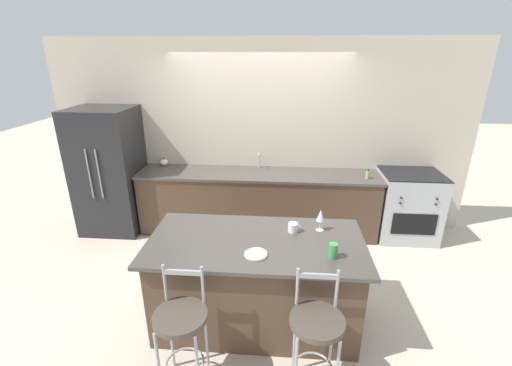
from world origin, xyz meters
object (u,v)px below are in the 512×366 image
Objects in this scene: refrigerator at (110,171)px; coffee_mug at (293,227)px; bar_stool_far at (316,332)px; tumbler_cup at (333,251)px; bar_stool_near at (182,327)px; soap_bottle at (368,175)px; oven_range at (407,205)px; wine_glass at (321,216)px; dinner_plate at (256,254)px; pumpkin_decoration at (164,162)px.

refrigerator is 3.05m from coffee_mug.
tumbler_cup is at bearing 72.22° from bar_stool_far.
tumbler_cup reaches higher than bar_stool_far.
bar_stool_near is 3.12m from soap_bottle.
coffee_mug is at bearing -135.21° from oven_range.
bar_stool_near is 1.01m from bar_stool_far.
tumbler_cup is 2.08m from soap_bottle.
wine_glass is at bearing 11.03° from coffee_mug.
dinner_plate is at bearing -140.45° from wine_glass.
oven_range is at bearing 44.79° from coffee_mug.
oven_range is 2.93m from bar_stool_far.
bar_stool_near is 3.01m from pumpkin_decoration.
oven_range is at bearing 48.67° from wine_glass.
pumpkin_decoration is at bearing 110.45° from bar_stool_near.
soap_bottle reaches higher than dinner_plate.
bar_stool_far is at bearing -79.50° from coffee_mug.
dinner_plate is 0.76m from wine_glass.
bar_stool_far is 0.76m from dinner_plate.
bar_stool_far is 5.09× the size of dinner_plate.
refrigerator is 1.86× the size of oven_range.
dinner_plate is 1.54× the size of tumbler_cup.
refrigerator is 1.76× the size of bar_stool_far.
dinner_plate is at bearing -127.07° from coffee_mug.
soap_bottle is at bearing 62.50° from wine_glass.
bar_stool_near is at bearing -132.41° from coffee_mug.
oven_range is 7.85× the size of coffee_mug.
soap_bottle is (1.87, 2.46, 0.39)m from bar_stool_near.
bar_stool_far is at bearing -107.78° from tumbler_cup.
dinner_plate is at bearing 43.68° from bar_stool_near.
oven_range is 0.95× the size of bar_stool_near.
oven_range is at bearing 46.30° from dinner_plate.
soap_bottle reaches higher than oven_range.
dinner_plate is (-0.49, 0.47, 0.35)m from bar_stool_far.
refrigerator is at bearing -157.85° from pumpkin_decoration.
coffee_mug is (-0.25, -0.05, -0.11)m from wine_glass.
wine_glass is (1.10, 0.97, 0.49)m from bar_stool_near.
pumpkin_decoration is at bearing 22.15° from refrigerator.
oven_range is at bearing 59.56° from bar_stool_far.
tumbler_cup is 1.08× the size of pumpkin_decoration.
coffee_mug is 0.52m from tumbler_cup.
bar_stool_far reaches higher than dinner_plate.
coffee_mug reaches higher than dinner_plate.
pumpkin_decoration is at bearing 133.98° from tumbler_cup.
pumpkin_decoration is at bearing 176.17° from oven_range.
refrigerator is 3.08m from bar_stool_near.
coffee_mug is 1.85m from soap_bottle.
oven_range is 4.45× the size of wine_glass.
wine_glass is at bearing 41.59° from bar_stool_near.
oven_range is 3.58m from bar_stool_near.
bar_stool_far is at bearing -43.78° from dinner_plate.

